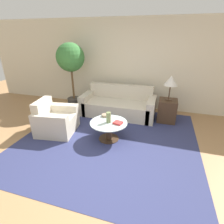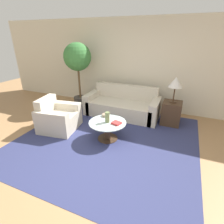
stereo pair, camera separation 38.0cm
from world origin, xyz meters
The scene contains 12 objects.
ground_plane centered at (0.00, 0.00, 0.00)m, with size 14.00×14.00×0.00m, color #9E754C.
wall_back centered at (0.00, 2.89, 1.30)m, with size 10.00×0.06×2.60m.
rug centered at (-0.13, 0.78, 0.00)m, with size 3.76×3.61×0.01m.
sofa_main centered at (-0.28, 2.17, 0.27)m, with size 2.06×0.88×0.81m.
armchair centered at (-1.46, 0.75, 0.27)m, with size 0.92×0.96×0.78m.
coffee_table centered at (-0.13, 0.78, 0.27)m, with size 0.80×0.80×0.42m.
side_table centered at (1.07, 2.09, 0.30)m, with size 0.47×0.47×0.59m.
table_lamp centered at (1.07, 2.09, 1.08)m, with size 0.34×0.34×0.63m.
potted_plant centered at (-1.73, 2.23, 1.41)m, with size 0.81×0.81×1.95m.
vase centered at (-0.13, 0.78, 0.53)m, with size 0.10×0.10×0.23m.
bowl centered at (-0.30, 1.04, 0.44)m, with size 0.17×0.17×0.05m.
book_stack centered at (0.07, 0.78, 0.44)m, with size 0.21×0.20×0.04m.
Camera 1 is at (0.89, -2.38, 2.12)m, focal length 28.00 mm.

